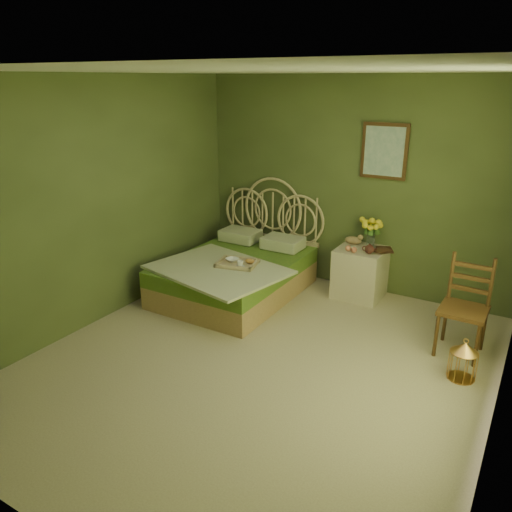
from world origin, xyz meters
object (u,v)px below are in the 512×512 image
Objects in this scene: birdcage at (463,361)px; nightstand at (361,267)px; bed at (237,271)px; chair at (466,300)px.

nightstand is at bearing 137.77° from birdcage.
birdcage is at bearing -11.87° from bed.
chair is (1.30, -0.75, 0.17)m from nightstand.
birdcage is at bearing -42.23° from nightstand.
bed is 1.52m from nightstand.
bed is 5.81× the size of birdcage.
nightstand is 1.08× the size of chair.
chair is (2.65, -0.04, 0.25)m from bed.
nightstand is 2.89× the size of birdcage.
birdcage is (2.76, -0.58, -0.11)m from bed.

